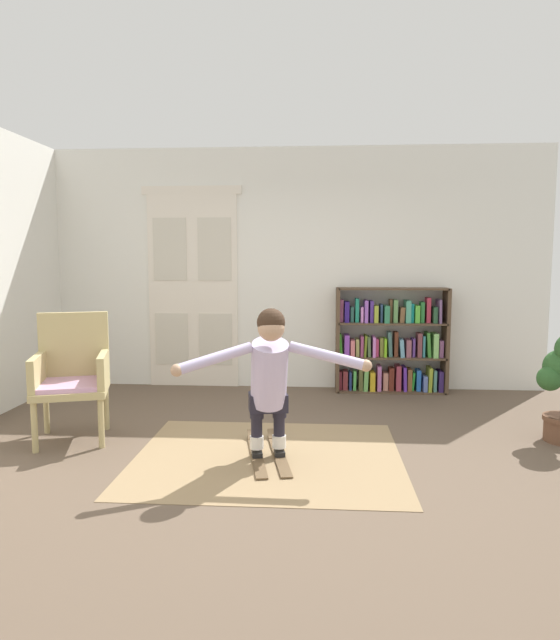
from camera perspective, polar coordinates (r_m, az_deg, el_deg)
name	(u,v)px	position (r m, az deg, el deg)	size (l,w,h in m)	color
ground_plane	(283,462)	(4.48, 0.28, -14.36)	(7.20, 7.20, 0.00)	brown
back_wall	(296,269)	(6.78, 1.69, 5.24)	(6.00, 0.10, 2.90)	silver
double_door	(193,287)	(6.90, -8.92, 3.36)	(1.22, 0.05, 2.45)	silver
rug	(268,456)	(4.57, -1.24, -13.84)	(2.12, 1.81, 0.01)	#927854
bookshelf	(391,345)	(6.70, 11.31, -2.50)	(1.31, 0.30, 1.24)	brown
wicker_chair	(72,373)	(5.21, -20.58, -5.12)	(0.75, 0.75, 1.10)	tan
skis_pair	(268,453)	(4.60, -1.29, -13.48)	(0.45, 1.01, 0.07)	brown
person_skier	(270,372)	(4.25, -1.08, -5.37)	(1.44, 0.71, 1.14)	white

